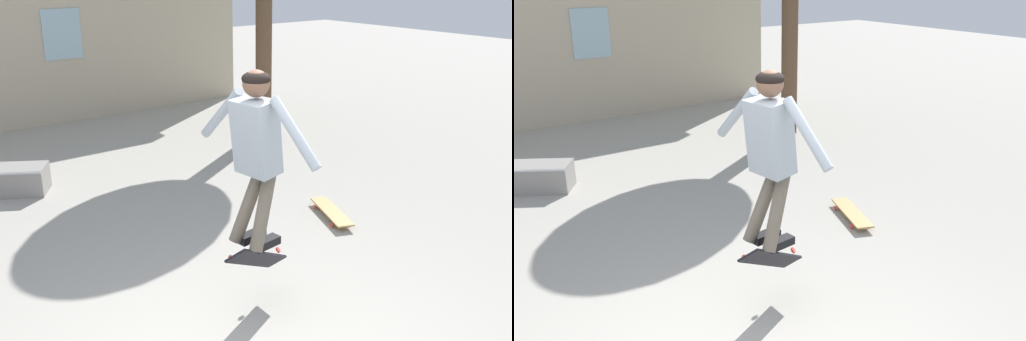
% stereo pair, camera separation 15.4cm
% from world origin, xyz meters
% --- Properties ---
extents(skate_ledge, '(1.40, 1.10, 0.36)m').
position_xyz_m(skate_ledge, '(-0.53, 4.85, 0.18)').
color(skate_ledge, gray).
rests_on(skate_ledge, ground_plane).
extents(skater, '(0.38, 1.30, 1.46)m').
position_xyz_m(skater, '(0.58, 0.65, 1.51)').
color(skater, '#9EA8B2').
extents(skateboard_flipping, '(0.75, 0.39, 0.51)m').
position_xyz_m(skateboard_flipping, '(0.60, 0.67, 0.49)').
color(skateboard_flipping, black).
extents(skateboard_resting, '(0.51, 0.88, 0.08)m').
position_xyz_m(skateboard_resting, '(2.46, 1.65, 0.07)').
color(skateboard_resting, '#AD894C').
rests_on(skateboard_resting, ground_plane).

